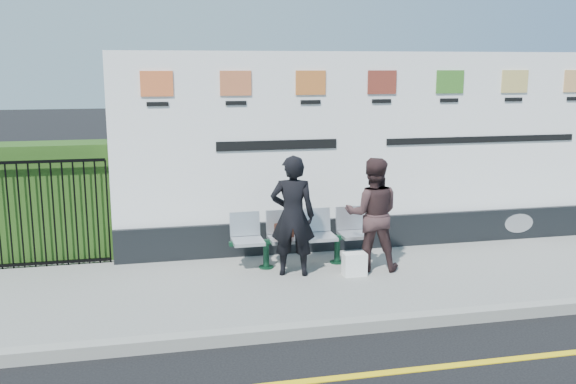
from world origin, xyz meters
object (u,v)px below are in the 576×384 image
object	(u,v)px
woman_left	(293,216)
bench	(302,251)
billboard	(378,164)
woman_right	(372,214)

from	to	relation	value
woman_left	bench	bearing A→B (deg)	-106.64
bench	woman_left	world-z (taller)	woman_left
billboard	woman_left	xyz separation A→B (m)	(-1.60, -1.10, -0.48)
woman_left	woman_right	world-z (taller)	woman_left
billboard	bench	distance (m)	1.90
billboard	woman_right	world-z (taller)	billboard
bench	woman_left	xyz separation A→B (m)	(-0.22, -0.36, 0.61)
bench	woman_right	distance (m)	1.13
bench	woman_right	xyz separation A→B (m)	(0.91, -0.36, 0.57)
woman_left	woman_right	bearing A→B (deg)	-164.90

